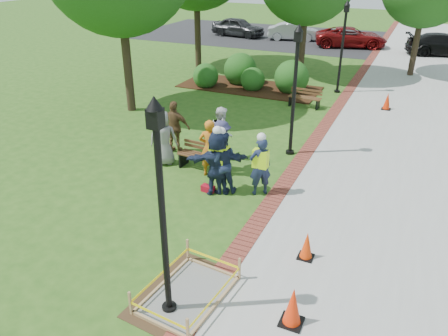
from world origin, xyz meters
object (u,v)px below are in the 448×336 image
at_px(lamp_near, 161,198).
at_px(hivis_worker_c, 221,161).
at_px(cone_front, 293,307).
at_px(hivis_worker_b, 260,164).
at_px(wet_concrete_pad, 188,287).
at_px(hivis_worker_a, 217,161).
at_px(bench_near, 201,162).

height_order(lamp_near, hivis_worker_c, lamp_near).
height_order(cone_front, lamp_near, lamp_near).
bearing_deg(hivis_worker_b, lamp_near, -90.07).
distance_m(wet_concrete_pad, hivis_worker_b, 4.55).
relative_size(wet_concrete_pad, hivis_worker_b, 1.32).
bearing_deg(hivis_worker_b, hivis_worker_a, -158.14).
relative_size(cone_front, hivis_worker_a, 0.41).
bearing_deg(wet_concrete_pad, hivis_worker_a, 107.16).
relative_size(hivis_worker_a, hivis_worker_c, 1.03).
relative_size(hivis_worker_a, hivis_worker_b, 1.09).
xyz_separation_m(wet_concrete_pad, bench_near, (-2.36, 5.19, 0.03)).
relative_size(lamp_near, hivis_worker_b, 2.30).
bearing_deg(lamp_near, bench_near, 111.23).
xyz_separation_m(cone_front, lamp_near, (-2.24, -0.63, 2.08)).
bearing_deg(hivis_worker_a, hivis_worker_c, 59.42).
bearing_deg(wet_concrete_pad, lamp_near, -108.20).
bearing_deg(wet_concrete_pad, hivis_worker_c, 105.92).
bearing_deg(hivis_worker_c, cone_front, -50.70).
relative_size(bench_near, hivis_worker_a, 0.76).
distance_m(wet_concrete_pad, lamp_near, 2.30).
bearing_deg(bench_near, hivis_worker_b, -17.47).
distance_m(cone_front, hivis_worker_c, 5.21).
distance_m(hivis_worker_a, hivis_worker_c, 0.13).
height_order(cone_front, hivis_worker_c, hivis_worker_c).
distance_m(bench_near, cone_front, 6.72).
bearing_deg(cone_front, hivis_worker_c, 129.30).
xyz_separation_m(wet_concrete_pad, hivis_worker_c, (-1.19, 4.16, 0.74)).
height_order(bench_near, cone_front, cone_front).
xyz_separation_m(wet_concrete_pad, hivis_worker_b, (-0.15, 4.50, 0.69)).
distance_m(wet_concrete_pad, bench_near, 5.70).
bearing_deg(hivis_worker_b, wet_concrete_pad, -88.11).
relative_size(bench_near, hivis_worker_c, 0.79).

